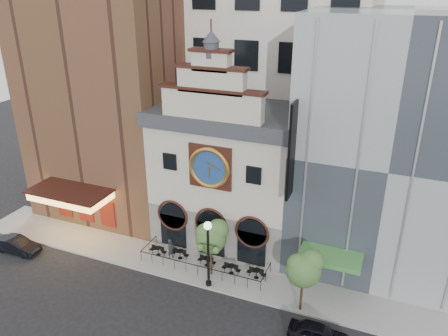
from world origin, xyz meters
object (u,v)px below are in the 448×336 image
Objects in this scene: bistro_1 at (180,254)px; bistro_4 at (256,273)px; pedestrian at (171,249)px; tree_right at (304,267)px; car_right at (319,334)px; tree_left at (212,235)px; bistro_2 at (207,261)px; car_left at (17,245)px; lamppost at (208,247)px; bistro_0 at (158,251)px; bistro_3 at (231,269)px.

bistro_4 is (6.88, -0.08, 0.00)m from bistro_1.
tree_right is (11.71, -2.02, 2.70)m from pedestrian.
car_right is (5.86, -4.72, 0.07)m from bistro_4.
tree_left reaches higher than pedestrian.
bistro_1 is 0.39× the size of car_right.
bistro_2 is 16.86m from car_left.
bistro_1 is 0.28× the size of lamppost.
bistro_2 is 0.86× the size of pedestrian.
bistro_0 is 13.48m from tree_right.
car_left is (-13.77, -4.32, 0.07)m from bistro_1.
bistro_2 is 1.00× the size of bistro_4.
lamppost is at bearing -118.33° from bistro_3.
car_left is at bearing 126.50° from pedestrian.
bistro_0 is at bearing -171.62° from bistro_1.
lamppost is (-9.02, 2.49, 2.95)m from car_right.
bistro_3 is at bearing 24.28° from tree_left.
bistro_3 is (6.77, -0.01, 0.00)m from bistro_0.
lamppost reaches higher than pedestrian.
bistro_0 and bistro_3 have the same top height.
tree_left is 1.00× the size of tree_right.
car_left reaches higher than bistro_0.
pedestrian is at bearing 70.68° from car_right.
tree_right reaches higher than bistro_0.
bistro_4 is at bearing -0.03° from bistro_2.
bistro_3 is 0.32× the size of tree_left.
lamppost is at bearing -144.74° from bistro_4.
car_right reaches higher than bistro_4.
lamppost reaches higher than bistro_1.
tree_left reaches higher than bistro_1.
pedestrian is at bearing 179.50° from bistro_3.
bistro_4 is 7.53m from car_right.
bistro_4 is (8.84, 0.21, 0.00)m from bistro_0.
bistro_0 is 1.33m from pedestrian.
bistro_0 is 15.38m from car_right.
bistro_2 is 1.00× the size of bistro_3.
bistro_3 and bistro_4 have the same top height.
bistro_3 is at bearing 59.78° from car_right.
bistro_3 is at bearing -79.57° from car_left.
bistro_2 is at bearing 114.00° from lamppost.
lamppost is at bearing -62.27° from bistro_2.
car_right is 9.81m from lamppost.
car_right is (12.74, -4.80, 0.07)m from bistro_1.
bistro_0 is at bearing 111.15° from pedestrian.
tree_right reaches higher than pedestrian.
bistro_1 is 11.66m from tree_right.
tree_right reaches higher than bistro_3.
car_right is at bearing -38.86° from bistro_4.
bistro_1 is at bearing 164.66° from tree_left.
pedestrian reaches higher than bistro_3.
car_right is at bearing -24.86° from bistro_2.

